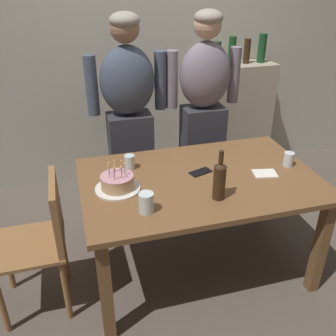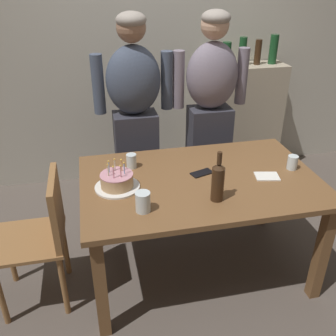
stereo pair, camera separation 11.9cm
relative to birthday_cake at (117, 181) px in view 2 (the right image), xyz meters
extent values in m
plane|color=#564C44|center=(0.52, 0.00, -0.78)|extent=(10.00, 10.00, 0.00)
cube|color=beige|center=(0.52, 1.55, 0.52)|extent=(5.20, 0.10, 2.60)
cube|color=brown|center=(0.52, 0.00, -0.06)|extent=(1.50, 0.96, 0.03)
cube|color=brown|center=(-0.16, -0.41, -0.43)|extent=(0.07, 0.07, 0.70)
cube|color=brown|center=(1.20, -0.41, -0.43)|extent=(0.07, 0.07, 0.70)
cube|color=brown|center=(-0.16, 0.41, -0.43)|extent=(0.07, 0.07, 0.70)
cube|color=brown|center=(1.20, 0.41, -0.43)|extent=(0.07, 0.07, 0.70)
cylinder|color=white|center=(0.00, 0.00, -0.04)|extent=(0.27, 0.27, 0.01)
cylinder|color=tan|center=(0.00, 0.00, 0.01)|extent=(0.20, 0.20, 0.08)
cylinder|color=#D18E9E|center=(0.00, 0.00, 0.05)|extent=(0.20, 0.20, 0.01)
cylinder|color=beige|center=(0.00, 0.05, 0.08)|extent=(0.01, 0.01, 0.07)
sphere|color=#F9C64C|center=(0.00, 0.05, 0.13)|extent=(0.01, 0.01, 0.01)
cylinder|color=#93B7DB|center=(-0.04, 0.03, 0.08)|extent=(0.01, 0.01, 0.07)
sphere|color=#F9C64C|center=(-0.04, 0.03, 0.13)|extent=(0.01, 0.01, 0.01)
cylinder|color=beige|center=(-0.05, -0.01, 0.08)|extent=(0.01, 0.01, 0.07)
sphere|color=#F9C64C|center=(-0.05, -0.01, 0.13)|extent=(0.01, 0.01, 0.01)
cylinder|color=pink|center=(-0.02, -0.04, 0.08)|extent=(0.01, 0.01, 0.07)
sphere|color=#F9C64C|center=(-0.02, -0.04, 0.13)|extent=(0.01, 0.01, 0.01)
cylinder|color=pink|center=(0.02, -0.04, 0.08)|extent=(0.01, 0.01, 0.07)
sphere|color=#F9C64C|center=(0.02, -0.04, 0.13)|extent=(0.01, 0.01, 0.01)
cylinder|color=#93B7DB|center=(0.05, -0.01, 0.08)|extent=(0.01, 0.01, 0.07)
sphere|color=#F9C64C|center=(0.05, -0.01, 0.13)|extent=(0.01, 0.01, 0.01)
cylinder|color=#EAB266|center=(0.04, 0.03, 0.08)|extent=(0.01, 0.01, 0.07)
sphere|color=#F9C64C|center=(0.04, 0.03, 0.13)|extent=(0.01, 0.01, 0.01)
cylinder|color=silver|center=(0.12, -0.28, 0.01)|extent=(0.08, 0.08, 0.12)
cylinder|color=silver|center=(1.15, -0.01, 0.00)|extent=(0.07, 0.07, 0.09)
cylinder|color=silver|center=(0.12, 0.24, 0.00)|extent=(0.07, 0.07, 0.10)
cylinder|color=#382314|center=(0.55, -0.25, 0.06)|extent=(0.07, 0.07, 0.21)
cone|color=#382314|center=(0.55, -0.25, 0.17)|extent=(0.07, 0.07, 0.03)
cylinder|color=#382314|center=(0.55, -0.25, 0.22)|extent=(0.03, 0.03, 0.07)
cube|color=black|center=(0.55, 0.06, -0.04)|extent=(0.16, 0.11, 0.01)
cube|color=white|center=(0.95, -0.07, -0.04)|extent=(0.17, 0.14, 0.01)
cube|color=#33333D|center=(0.22, 0.78, -0.32)|extent=(0.34, 0.23, 0.92)
ellipsoid|color=#424C60|center=(0.22, 0.78, 0.40)|extent=(0.41, 0.27, 0.52)
sphere|color=#936B51|center=(0.22, 0.78, 0.77)|extent=(0.21, 0.21, 0.21)
ellipsoid|color=gray|center=(0.22, 0.77, 0.82)|extent=(0.21, 0.21, 0.12)
cylinder|color=#424C60|center=(0.48, 0.81, 0.37)|extent=(0.09, 0.09, 0.44)
cylinder|color=#424C60|center=(-0.04, 0.81, 0.37)|extent=(0.09, 0.09, 0.44)
cube|color=#33333D|center=(0.83, 0.78, -0.32)|extent=(0.34, 0.23, 0.92)
ellipsoid|color=slate|center=(0.83, 0.78, 0.40)|extent=(0.41, 0.27, 0.52)
sphere|color=tan|center=(0.83, 0.78, 0.77)|extent=(0.21, 0.21, 0.21)
ellipsoid|color=gray|center=(0.83, 0.77, 0.82)|extent=(0.21, 0.21, 0.12)
cylinder|color=slate|center=(1.09, 0.81, 0.37)|extent=(0.09, 0.09, 0.44)
cylinder|color=slate|center=(0.57, 0.81, 0.37)|extent=(0.09, 0.09, 0.44)
cube|color=olive|center=(-0.56, -0.04, -0.32)|extent=(0.42, 0.42, 0.02)
cube|color=olive|center=(-0.37, -0.04, -0.11)|extent=(0.04, 0.40, 0.40)
cylinder|color=olive|center=(-0.74, 0.14, -0.56)|extent=(0.04, 0.04, 0.45)
cylinder|color=olive|center=(-0.74, -0.22, -0.56)|extent=(0.04, 0.04, 0.45)
cylinder|color=olive|center=(-0.38, 0.14, -0.56)|extent=(0.04, 0.04, 0.45)
cylinder|color=olive|center=(-0.38, -0.22, -0.56)|extent=(0.04, 0.04, 0.45)
cube|color=tan|center=(1.38, 1.33, -0.23)|extent=(0.72, 0.30, 1.12)
cylinder|color=#194723|center=(1.15, 1.33, 0.44)|extent=(0.08, 0.08, 0.22)
cylinder|color=#194723|center=(1.30, 1.33, 0.46)|extent=(0.07, 0.07, 0.25)
cylinder|color=#382314|center=(1.45, 1.33, 0.44)|extent=(0.06, 0.06, 0.23)
cylinder|color=#194723|center=(1.61, 1.33, 0.46)|extent=(0.08, 0.08, 0.26)
camera|label=1|loc=(-0.23, -1.94, 1.14)|focal=40.08mm
camera|label=2|loc=(-0.11, -1.97, 1.14)|focal=40.08mm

